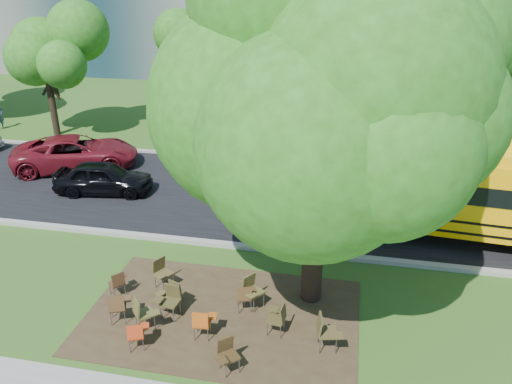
% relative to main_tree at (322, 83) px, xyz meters
% --- Properties ---
extents(ground, '(160.00, 160.00, 0.00)m').
position_rel_main_tree_xyz_m(ground, '(-3.18, -0.75, -5.91)').
color(ground, '#2F581B').
rests_on(ground, ground).
extents(dirt_patch, '(7.00, 4.50, 0.03)m').
position_rel_main_tree_xyz_m(dirt_patch, '(-2.18, -1.25, -5.90)').
color(dirt_patch, '#382819').
rests_on(dirt_patch, ground).
extents(asphalt_road, '(80.00, 8.00, 0.04)m').
position_rel_main_tree_xyz_m(asphalt_road, '(-3.18, 6.25, -5.89)').
color(asphalt_road, black).
rests_on(asphalt_road, ground).
extents(kerb_near, '(80.00, 0.25, 0.14)m').
position_rel_main_tree_xyz_m(kerb_near, '(-3.18, 2.25, -5.84)').
color(kerb_near, gray).
rests_on(kerb_near, ground).
extents(kerb_far, '(80.00, 0.25, 0.14)m').
position_rel_main_tree_xyz_m(kerb_far, '(-3.18, 10.35, -5.84)').
color(kerb_far, gray).
rests_on(kerb_far, ground).
extents(bg_tree_0, '(5.20, 5.20, 7.18)m').
position_rel_main_tree_xyz_m(bg_tree_0, '(-15.18, 12.25, -1.34)').
color(bg_tree_0, black).
rests_on(bg_tree_0, ground).
extents(bg_tree_2, '(4.80, 4.80, 6.62)m').
position_rel_main_tree_xyz_m(bg_tree_2, '(-8.18, 15.25, -1.70)').
color(bg_tree_2, black).
rests_on(bg_tree_2, ground).
extents(bg_tree_3, '(5.60, 5.60, 7.84)m').
position_rel_main_tree_xyz_m(bg_tree_3, '(4.82, 13.25, -0.88)').
color(bg_tree_3, black).
rests_on(bg_tree_3, ground).
extents(main_tree, '(7.20, 7.20, 9.53)m').
position_rel_main_tree_xyz_m(main_tree, '(0.00, 0.00, 0.00)').
color(main_tree, black).
rests_on(main_tree, ground).
extents(school_bus, '(12.44, 3.66, 3.00)m').
position_rel_main_tree_xyz_m(school_bus, '(4.34, 4.47, -4.18)').
color(school_bus, '#F9A807').
rests_on(school_bus, ground).
extents(chair_0, '(0.60, 0.68, 0.88)m').
position_rel_main_tree_xyz_m(chair_0, '(-4.67, -2.03, -5.37)').
color(chair_0, '#50351C').
rests_on(chair_0, ground).
extents(chair_1, '(0.78, 0.62, 0.91)m').
position_rel_main_tree_xyz_m(chair_1, '(-3.95, -2.17, -5.35)').
color(chair_1, brown).
rests_on(chair_1, ground).
extents(chair_2, '(0.54, 0.62, 0.79)m').
position_rel_main_tree_xyz_m(chair_2, '(-3.81, -2.86, -5.43)').
color(chair_2, '#B83713').
rests_on(chair_2, ground).
extents(chair_3, '(0.65, 0.54, 0.92)m').
position_rel_main_tree_xyz_m(chair_3, '(-3.48, -1.52, -5.35)').
color(chair_3, '#443D1D').
rests_on(chair_3, ground).
extents(chair_4, '(0.56, 0.55, 0.85)m').
position_rel_main_tree_xyz_m(chair_4, '(-2.40, -2.20, -5.39)').
color(chair_4, '#AC4A12').
rests_on(chair_4, ground).
extents(chair_5, '(0.57, 0.72, 0.84)m').
position_rel_main_tree_xyz_m(chair_5, '(-1.56, -3.11, -5.39)').
color(chair_5, '#402D17').
rests_on(chair_5, ground).
extents(chair_6, '(0.50, 0.60, 0.86)m').
position_rel_main_tree_xyz_m(chair_6, '(-0.64, -1.65, -5.38)').
color(chair_6, '#473E1E').
rests_on(chair_6, ground).
extents(chair_7, '(0.67, 0.65, 0.96)m').
position_rel_main_tree_xyz_m(chair_7, '(0.52, -2.00, -5.32)').
color(chair_7, '#4E4321').
rests_on(chair_7, ground).
extents(chair_8, '(0.53, 0.67, 0.78)m').
position_rel_main_tree_xyz_m(chair_8, '(-5.19, -0.96, -5.43)').
color(chair_8, '#432A18').
rests_on(chair_8, ground).
extents(chair_9, '(0.68, 0.53, 0.84)m').
position_rel_main_tree_xyz_m(chair_9, '(-3.54, -1.25, -5.39)').
color(chair_9, '#4E4522').
rests_on(chair_9, ground).
extents(chair_10, '(0.60, 0.76, 0.91)m').
position_rel_main_tree_xyz_m(chair_10, '(-4.16, -0.35, -5.35)').
color(chair_10, brown).
rests_on(chair_10, ground).
extents(chair_11, '(0.56, 0.62, 0.82)m').
position_rel_main_tree_xyz_m(chair_11, '(-1.63, -0.94, -5.40)').
color(chair_11, '#4F361C').
rests_on(chair_11, ground).
extents(chair_12, '(0.63, 0.80, 0.94)m').
position_rel_main_tree_xyz_m(chair_12, '(-1.50, -0.72, -5.33)').
color(chair_12, brown).
rests_on(chair_12, ground).
extents(black_car, '(4.03, 2.09, 1.31)m').
position_rel_main_tree_xyz_m(black_car, '(-8.86, 5.45, -5.26)').
color(black_car, black).
rests_on(black_car, ground).
extents(bg_car_red, '(5.94, 4.46, 1.50)m').
position_rel_main_tree_xyz_m(bg_car_red, '(-11.37, 7.75, -5.16)').
color(bg_car_red, maroon).
rests_on(bg_car_red, ground).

